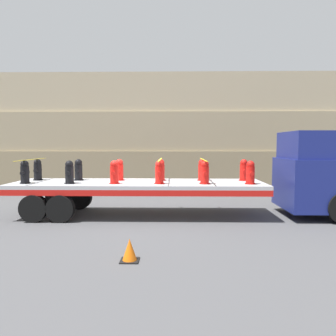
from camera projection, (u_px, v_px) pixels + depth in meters
name	position (u px, v px, depth m)	size (l,w,h in m)	color
ground_plane	(139.00, 215.00, 11.98)	(120.00, 120.00, 0.00)	#474749
rock_cliff	(153.00, 132.00, 19.72)	(60.00, 3.30, 6.63)	gray
truck_cab	(317.00, 175.00, 11.74)	(2.38, 2.63, 3.04)	navy
flatbed_trailer	(119.00, 189.00, 11.92)	(9.03, 2.55, 1.23)	#B2B2B7
fire_hydrant_black_near_0	(25.00, 172.00, 11.40)	(0.36, 0.50, 0.81)	black
fire_hydrant_black_far_0	(38.00, 170.00, 12.47)	(0.36, 0.50, 0.81)	black
fire_hydrant_black_near_1	(69.00, 172.00, 11.37)	(0.36, 0.50, 0.81)	black
fire_hydrant_black_far_1	(79.00, 170.00, 12.44)	(0.36, 0.50, 0.81)	black
fire_hydrant_red_near_2	(114.00, 173.00, 11.34)	(0.36, 0.50, 0.81)	red
fire_hydrant_red_far_2	(119.00, 170.00, 12.41)	(0.36, 0.50, 0.81)	red
fire_hydrant_red_near_3	(159.00, 173.00, 11.31)	(0.36, 0.50, 0.81)	red
fire_hydrant_red_far_3	(161.00, 170.00, 12.38)	(0.36, 0.50, 0.81)	red
fire_hydrant_red_near_4	(205.00, 173.00, 11.28)	(0.36, 0.50, 0.81)	red
fire_hydrant_red_far_4	(202.00, 170.00, 12.35)	(0.36, 0.50, 0.81)	red
fire_hydrant_red_near_5	(250.00, 173.00, 11.25)	(0.36, 0.50, 0.81)	red
fire_hydrant_red_far_5	(244.00, 170.00, 12.32)	(0.36, 0.50, 0.81)	red
cargo_strap_rear	(31.00, 160.00, 11.91)	(0.05, 2.64, 0.01)	yellow
cargo_strap_middle	(160.00, 160.00, 11.81)	(0.05, 2.64, 0.01)	yellow
cargo_strap_front	(203.00, 160.00, 11.78)	(0.05, 2.64, 0.01)	yellow
traffic_cone	(130.00, 250.00, 7.25)	(0.41, 0.41, 0.50)	black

